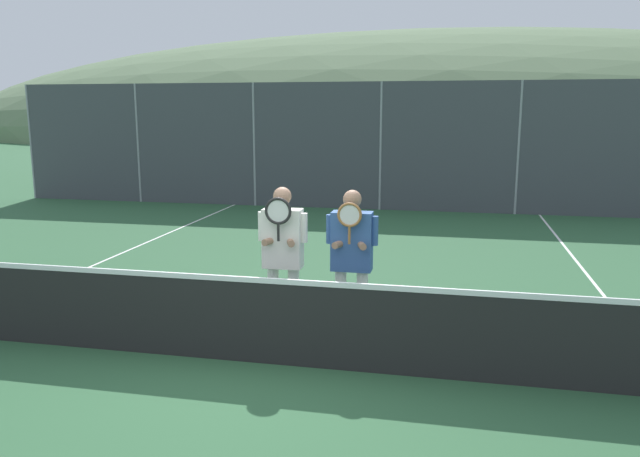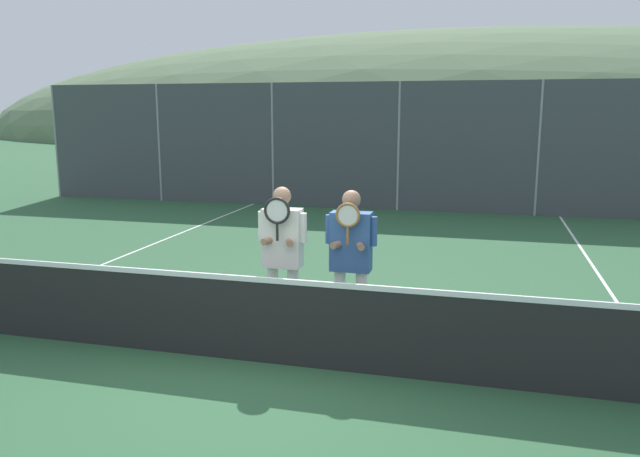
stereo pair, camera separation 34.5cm
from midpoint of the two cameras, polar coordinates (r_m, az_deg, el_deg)
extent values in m
plane|color=#2D5B38|center=(6.75, -6.81, -12.13)|extent=(120.00, 120.00, 0.00)
ellipsoid|color=#5B7551|center=(65.56, 10.40, 8.35)|extent=(103.27, 57.37, 20.08)
cube|color=tan|center=(24.73, 3.30, 8.06)|extent=(19.74, 5.00, 2.87)
cube|color=#3D4247|center=(24.70, 3.34, 11.81)|extent=(20.24, 5.50, 0.36)
cylinder|color=gray|center=(20.57, -25.38, 7.13)|extent=(0.06, 0.06, 3.34)
cylinder|color=gray|center=(18.68, -16.83, 7.44)|extent=(0.06, 0.06, 3.34)
cylinder|color=gray|center=(17.28, -6.62, 7.59)|extent=(0.06, 0.06, 3.34)
cylinder|color=gray|center=(16.50, 4.96, 7.47)|extent=(0.06, 0.06, 3.34)
cylinder|color=gray|center=(16.43, 17.12, 7.02)|extent=(0.06, 0.06, 3.34)
cube|color=#42474C|center=(16.50, 4.96, 7.47)|extent=(20.78, 0.02, 3.34)
cube|color=black|center=(6.59, -6.90, -8.60)|extent=(10.76, 0.02, 0.88)
cube|color=white|center=(6.45, -6.99, -4.73)|extent=(10.76, 0.03, 0.06)
cube|color=white|center=(11.09, -21.93, -3.63)|extent=(0.05, 16.00, 0.01)
cube|color=white|center=(9.46, 24.00, -6.21)|extent=(0.05, 16.00, 0.01)
cylinder|color=white|center=(7.30, -5.64, -6.74)|extent=(0.13, 0.13, 0.85)
cylinder|color=white|center=(7.23, -3.80, -6.88)|extent=(0.13, 0.13, 0.85)
cube|color=white|center=(7.07, -4.82, -0.91)|extent=(0.44, 0.22, 0.67)
sphere|color=#997056|center=(6.99, -4.88, 2.96)|extent=(0.21, 0.21, 0.21)
cylinder|color=white|center=(7.12, -6.73, 0.21)|extent=(0.08, 0.08, 0.33)
cylinder|color=white|center=(6.98, -2.91, 0.06)|extent=(0.08, 0.08, 0.33)
cylinder|color=#997056|center=(7.03, -5.89, -1.13)|extent=(0.16, 0.27, 0.08)
cylinder|color=#997056|center=(6.96, -4.16, -1.21)|extent=(0.16, 0.27, 0.08)
cylinder|color=black|center=(6.88, -5.27, -0.34)|extent=(0.03, 0.03, 0.20)
torus|color=black|center=(6.84, -5.30, 1.60)|extent=(0.30, 0.03, 0.30)
cylinder|color=silver|center=(6.84, -5.30, 1.60)|extent=(0.25, 0.00, 0.25)
cylinder|color=white|center=(7.18, 0.50, -7.03)|extent=(0.13, 0.13, 0.84)
cylinder|color=white|center=(7.14, 2.48, -7.15)|extent=(0.13, 0.13, 0.84)
cube|color=#335693|center=(6.97, 1.52, -1.18)|extent=(0.45, 0.22, 0.67)
sphere|color=#997056|center=(6.88, 1.54, 2.69)|extent=(0.21, 0.21, 0.21)
cylinder|color=#335693|center=(6.99, -0.50, -0.05)|extent=(0.08, 0.08, 0.33)
cylinder|color=#335693|center=(6.90, 3.58, -0.21)|extent=(0.08, 0.08, 0.33)
cylinder|color=#997056|center=(6.90, 0.46, -1.40)|extent=(0.16, 0.27, 0.08)
cylinder|color=#997056|center=(6.86, 2.31, -1.48)|extent=(0.16, 0.27, 0.08)
cylinder|color=#936033|center=(6.77, 1.24, -0.61)|extent=(0.03, 0.03, 0.20)
torus|color=#936033|center=(6.73, 1.25, 1.25)|extent=(0.27, 0.03, 0.27)
cylinder|color=silver|center=(6.73, 1.25, 1.25)|extent=(0.22, 0.00, 0.22)
cube|color=navy|center=(19.85, -10.30, 5.19)|extent=(4.17, 1.72, 0.87)
cube|color=#2D3842|center=(19.79, -10.37, 7.46)|extent=(2.30, 1.58, 0.71)
cylinder|color=black|center=(18.60, -7.40, 3.56)|extent=(0.60, 0.16, 0.60)
cylinder|color=black|center=(20.26, -5.75, 4.18)|extent=(0.60, 0.16, 0.60)
cylinder|color=black|center=(19.67, -14.89, 3.68)|extent=(0.60, 0.16, 0.60)
cylinder|color=black|center=(21.24, -12.76, 4.28)|extent=(0.60, 0.16, 0.60)
cube|color=black|center=(18.49, 3.40, 4.89)|extent=(4.20, 1.71, 0.84)
cube|color=#2D3842|center=(18.43, 3.42, 7.25)|extent=(2.31, 1.57, 0.68)
cylinder|color=black|center=(17.52, 7.37, 3.12)|extent=(0.60, 0.16, 0.60)
cylinder|color=black|center=(19.25, 7.81, 3.79)|extent=(0.60, 0.16, 0.60)
cylinder|color=black|center=(17.95, -1.37, 3.38)|extent=(0.60, 0.16, 0.60)
cylinder|color=black|center=(19.64, -0.18, 4.03)|extent=(0.60, 0.16, 0.60)
cube|color=black|center=(18.58, 18.99, 4.23)|extent=(4.71, 1.74, 0.76)
cube|color=#2D3842|center=(18.52, 19.12, 6.33)|extent=(2.59, 1.60, 0.62)
cylinder|color=black|center=(18.00, 24.08, 2.47)|extent=(0.60, 0.16, 0.60)
cylinder|color=black|center=(19.74, 23.04, 3.20)|extent=(0.60, 0.16, 0.60)
cylinder|color=black|center=(17.62, 14.30, 2.91)|extent=(0.60, 0.16, 0.60)
cylinder|color=black|center=(19.39, 14.12, 3.61)|extent=(0.60, 0.16, 0.60)
camera|label=1|loc=(0.17, -91.38, -0.26)|focal=35.00mm
camera|label=2|loc=(0.17, 88.62, 0.26)|focal=35.00mm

